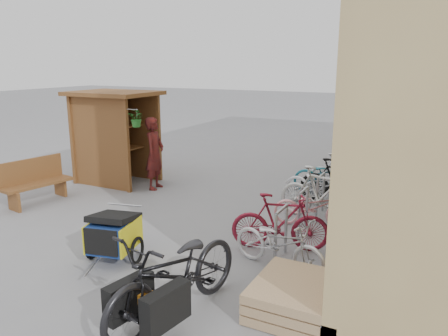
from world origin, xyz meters
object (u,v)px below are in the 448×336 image
at_px(bench, 35,181).
at_px(bike_3, 322,194).
at_px(pallet_stack, 295,297).
at_px(cargo_bike, 175,275).
at_px(bike_6, 329,176).
at_px(shopping_carts, 383,152).
at_px(person_kiosk, 155,153).
at_px(bike_2, 313,207).
at_px(bike_4, 323,185).
at_px(bike_7, 341,172).
at_px(bike_5, 338,181).
at_px(bike_1, 280,222).
at_px(bike_0, 279,243).
at_px(kiosk, 112,124).
at_px(child_trailer, 114,233).

bearing_deg(bench, bike_3, 26.28).
bearing_deg(pallet_stack, bench, 166.17).
distance_m(cargo_bike, bike_6, 6.14).
xyz_separation_m(shopping_carts, person_kiosk, (-4.92, -4.06, 0.25)).
height_order(person_kiosk, bike_6, person_kiosk).
relative_size(pallet_stack, cargo_bike, 0.50).
bearing_deg(shopping_carts, bike_2, -97.52).
height_order(bike_2, bike_6, bike_6).
height_order(shopping_carts, bike_4, shopping_carts).
relative_size(bench, bike_7, 1.04).
distance_m(pallet_stack, bike_6, 5.38).
relative_size(pallet_stack, bike_5, 0.70).
height_order(pallet_stack, bench, bench).
distance_m(pallet_stack, bench, 6.89).
relative_size(bench, bike_3, 0.90).
bearing_deg(bike_4, bike_3, -161.46).
bearing_deg(cargo_bike, bike_1, 90.28).
bearing_deg(bench, pallet_stack, -4.32).
bearing_deg(bike_0, person_kiosk, 70.76).
height_order(bench, cargo_bike, cargo_bike).
height_order(kiosk, bench, kiosk).
distance_m(shopping_carts, bike_4, 3.59).
xyz_separation_m(shopping_carts, bike_4, (-0.80, -3.50, -0.19)).
bearing_deg(shopping_carts, bench, -136.99).
relative_size(bench, cargo_bike, 0.69).
distance_m(bike_2, bike_4, 1.34).
distance_m(pallet_stack, bike_0, 1.22).
bearing_deg(bench, bike_7, 43.83).
bearing_deg(child_trailer, pallet_stack, -15.20).
xyz_separation_m(kiosk, person_kiosk, (1.36, -0.05, -0.65)).
relative_size(kiosk, bike_1, 1.51).
height_order(bike_3, bike_7, bike_3).
distance_m(bike_2, bike_7, 2.68).
distance_m(bike_0, bike_1, 0.74).
distance_m(kiosk, bike_0, 6.45).
bearing_deg(cargo_bike, person_kiosk, 138.05).
relative_size(kiosk, person_kiosk, 1.38).
relative_size(cargo_bike, bike_6, 1.39).
bearing_deg(bike_5, shopping_carts, -16.21).
bearing_deg(bike_4, bike_0, -171.66).
bearing_deg(person_kiosk, kiosk, 76.55).
bearing_deg(bike_6, person_kiosk, 102.81).
xyz_separation_m(shopping_carts, bike_5, (-0.54, -3.15, -0.15)).
bearing_deg(bike_5, child_trailer, 144.91).
bearing_deg(person_kiosk, bike_1, -128.47).
height_order(bike_2, bike_4, bike_4).
bearing_deg(bench, bike_5, 36.20).
relative_size(pallet_stack, bench, 0.73).
height_order(pallet_stack, bike_4, bike_4).
height_order(shopping_carts, bike_0, shopping_carts).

